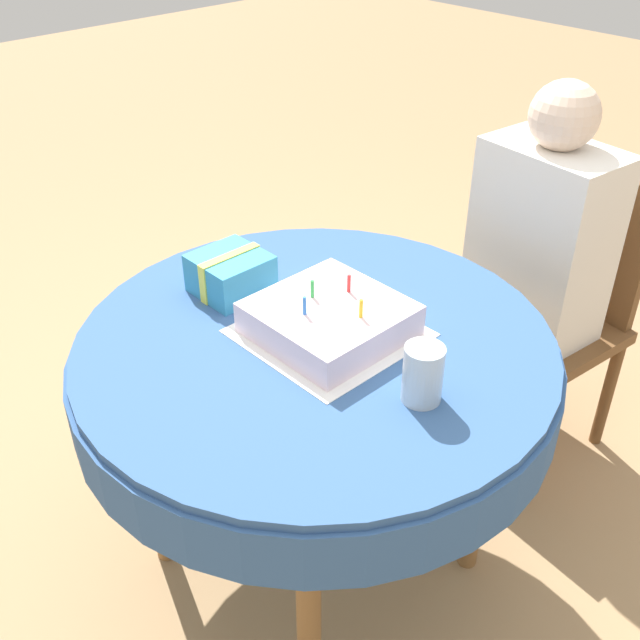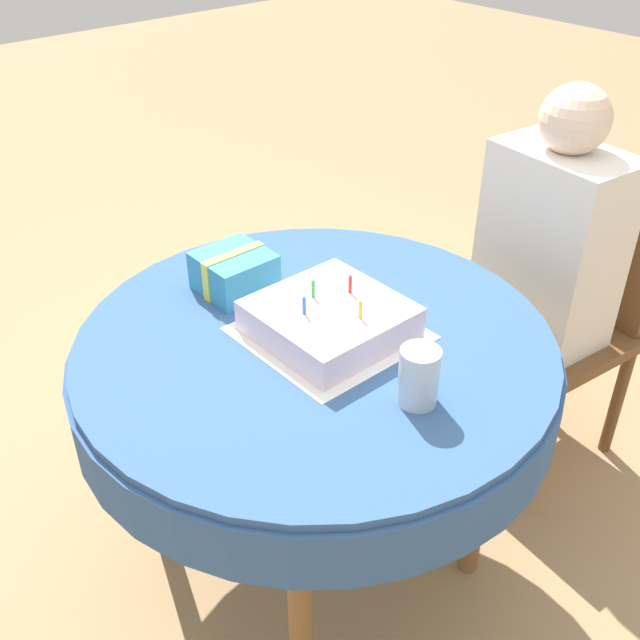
{
  "view_description": "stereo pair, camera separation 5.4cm",
  "coord_description": "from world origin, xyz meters",
  "px_view_note": "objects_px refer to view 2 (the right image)",
  "views": [
    {
      "loc": [
        0.96,
        -0.89,
        1.64
      ],
      "look_at": [
        0.0,
        0.01,
        0.76
      ],
      "focal_mm": 42.0,
      "sensor_mm": 36.0,
      "label": 1
    },
    {
      "loc": [
        1.0,
        -0.85,
        1.64
      ],
      "look_at": [
        0.0,
        0.01,
        0.76
      ],
      "focal_mm": 42.0,
      "sensor_mm": 36.0,
      "label": 2
    }
  ],
  "objects_px": {
    "person": "(544,257)",
    "gift_box": "(234,272)",
    "drinking_glass": "(419,376)",
    "birthday_cake": "(330,319)",
    "chair": "(554,310)"
  },
  "relations": [
    {
      "from": "birthday_cake",
      "to": "drinking_glass",
      "type": "bearing_deg",
      "value": -5.04
    },
    {
      "from": "person",
      "to": "gift_box",
      "type": "xyz_separation_m",
      "value": [
        -0.33,
        -0.77,
        0.1
      ]
    },
    {
      "from": "chair",
      "to": "person",
      "type": "bearing_deg",
      "value": -90.0
    },
    {
      "from": "birthday_cake",
      "to": "drinking_glass",
      "type": "relative_size",
      "value": 2.44
    },
    {
      "from": "chair",
      "to": "gift_box",
      "type": "distance_m",
      "value": 0.98
    },
    {
      "from": "person",
      "to": "gift_box",
      "type": "relative_size",
      "value": 6.95
    },
    {
      "from": "drinking_glass",
      "to": "gift_box",
      "type": "xyz_separation_m",
      "value": [
        -0.56,
        -0.02,
        -0.01
      ]
    },
    {
      "from": "person",
      "to": "birthday_cake",
      "type": "relative_size",
      "value": 3.9
    },
    {
      "from": "person",
      "to": "drinking_glass",
      "type": "bearing_deg",
      "value": -66.62
    },
    {
      "from": "drinking_glass",
      "to": "birthday_cake",
      "type": "bearing_deg",
      "value": 174.96
    },
    {
      "from": "chair",
      "to": "person",
      "type": "distance_m",
      "value": 0.23
    },
    {
      "from": "chair",
      "to": "birthday_cake",
      "type": "relative_size",
      "value": 2.95
    },
    {
      "from": "chair",
      "to": "birthday_cake",
      "type": "height_order",
      "value": "chair"
    },
    {
      "from": "drinking_glass",
      "to": "gift_box",
      "type": "distance_m",
      "value": 0.56
    },
    {
      "from": "person",
      "to": "drinking_glass",
      "type": "relative_size",
      "value": 9.52
    }
  ]
}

